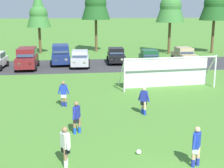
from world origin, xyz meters
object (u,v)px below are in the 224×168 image
object	(u,v)px
parked_car_slot_center_left	(61,54)
parked_car_slot_center	(80,58)
player_winger_left	(65,147)
parked_car_slot_center_right	(116,55)
soccer_ball	(139,152)
parked_car_slot_right	(150,58)
soccer_goal	(167,71)
player_striker_near	(196,147)
player_defender_far	(64,94)
player_winger_right	(77,118)
parked_car_slot_left	(27,58)
parked_car_slot_far_right	(184,55)
player_midfield_center	(144,101)

from	to	relation	value
parked_car_slot_center_left	parked_car_slot_center	bearing A→B (deg)	-40.50
player_winger_left	parked_car_slot_center_right	distance (m)	24.14
soccer_ball	parked_car_slot_right	xyz separation A→B (m)	(5.63, 20.79, 0.77)
soccer_goal	parked_car_slot_center	size ratio (longest dim) A/B	1.76
player_striker_near	player_winger_left	bearing A→B (deg)	172.97
player_striker_near	parked_car_slot_center_right	world-z (taller)	parked_car_slot_center_right
player_defender_far	player_winger_left	world-z (taller)	same
parked_car_slot_center_left	parked_car_slot_center_right	world-z (taller)	parked_car_slot_center_left
player_winger_right	parked_car_slot_center_right	world-z (taller)	parked_car_slot_center_right
parked_car_slot_left	parked_car_slot_right	distance (m)	12.95
player_winger_left	parked_car_slot_right	world-z (taller)	parked_car_slot_right
parked_car_slot_center	parked_car_slot_far_right	xyz separation A→B (m)	(12.04, 1.38, 0.00)
soccer_goal	parked_car_slot_right	world-z (taller)	soccer_goal
soccer_ball	soccer_goal	xyz separation A→B (m)	(4.66, 11.23, 1.18)
parked_car_slot_center	parked_car_slot_right	xyz separation A→B (m)	(7.51, -0.38, 0.00)
soccer_ball	player_striker_near	world-z (taller)	player_striker_near
parked_car_slot_far_right	parked_car_slot_right	bearing A→B (deg)	-158.80
soccer_goal	player_midfield_center	world-z (taller)	soccer_goal
parked_car_slot_far_right	parked_car_slot_left	bearing A→B (deg)	-173.86
player_midfield_center	player_defender_far	world-z (taller)	same
soccer_goal	player_striker_near	xyz separation A→B (m)	(-2.67, -12.49, -0.47)
parked_car_slot_center	player_winger_left	bearing A→B (deg)	-93.02
parked_car_slot_left	parked_car_slot_center_left	xyz separation A→B (m)	(3.35, 2.29, 0.00)
player_defender_far	parked_car_slot_center_left	size ratio (longest dim) A/B	0.35
player_defender_far	parked_car_slot_right	bearing A→B (deg)	56.78
player_winger_right	parked_car_slot_center	size ratio (longest dim) A/B	0.38
soccer_goal	parked_car_slot_center	bearing A→B (deg)	123.37
player_midfield_center	parked_car_slot_right	distance (m)	16.31
player_midfield_center	player_winger_left	size ratio (longest dim) A/B	1.00
parked_car_slot_left	parked_car_slot_far_right	size ratio (longest dim) A/B	1.10
player_midfield_center	parked_car_slot_center	xyz separation A→B (m)	(-3.25, 16.13, 0.05)
parked_car_slot_center	parked_car_slot_center_right	size ratio (longest dim) A/B	0.99
soccer_goal	player_midfield_center	bearing A→B (deg)	-118.03
player_winger_left	parked_car_slot_center_left	bearing A→B (deg)	92.29
parked_car_slot_right	player_winger_left	bearing A→B (deg)	-112.01
parked_car_slot_center_right	parked_car_slot_right	bearing A→B (deg)	-32.17
player_defender_far	parked_car_slot_center_left	distance (m)	15.80
soccer_goal	parked_car_slot_left	xyz separation A→B (m)	(-11.98, 9.43, -0.18)
player_defender_far	player_winger_left	distance (m)	7.82
soccer_goal	player_winger_right	world-z (taller)	soccer_goal
parked_car_slot_center	parked_car_slot_center_right	xyz separation A→B (m)	(4.13, 1.75, 0.00)
soccer_goal	parked_car_slot_left	world-z (taller)	soccer_goal
parked_car_slot_center_right	parked_car_slot_far_right	bearing A→B (deg)	-2.70
parked_car_slot_center_left	player_winger_right	bearing A→B (deg)	-85.97
soccer_goal	parked_car_slot_far_right	bearing A→B (deg)	64.10
soccer_ball	player_winger_right	distance (m)	3.74
soccer_ball	parked_car_slot_left	world-z (taller)	parked_car_slot_left
player_winger_right	soccer_ball	bearing A→B (deg)	-46.10
soccer_goal	parked_car_slot_far_right	world-z (taller)	soccer_goal
soccer_ball	parked_car_slot_center_right	size ratio (longest dim) A/B	0.05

